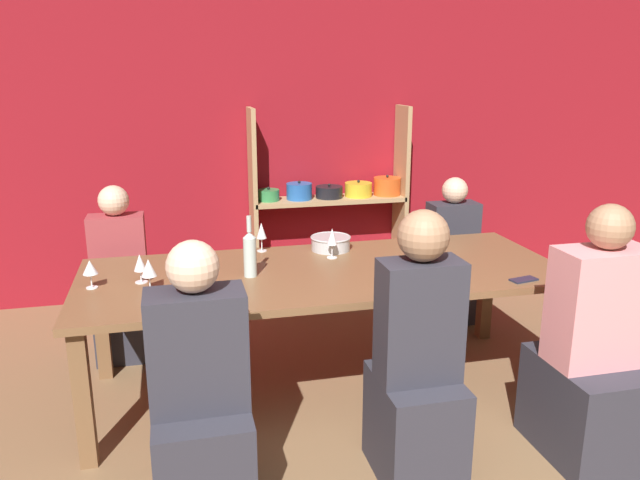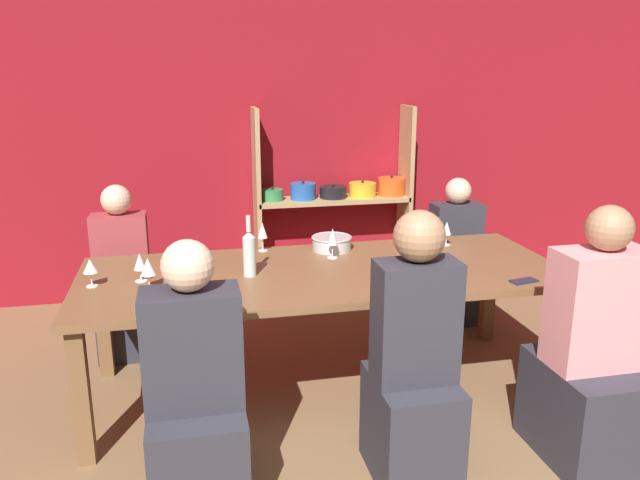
% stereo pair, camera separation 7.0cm
% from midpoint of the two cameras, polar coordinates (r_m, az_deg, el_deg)
% --- Properties ---
extents(wall_back_red, '(8.80, 0.06, 2.70)m').
position_cam_midpoint_polar(wall_back_red, '(5.22, -5.29, 9.82)').
color(wall_back_red, maroon).
rests_on(wall_back_red, ground_plane).
extents(shelf_unit, '(1.30, 0.30, 1.56)m').
position_cam_midpoint_polar(shelf_unit, '(5.25, 0.54, 1.11)').
color(shelf_unit, tan).
rests_on(shelf_unit, ground_plane).
extents(dining_table, '(2.73, 1.08, 0.75)m').
position_cam_midpoint_polar(dining_table, '(3.57, -0.19, -3.81)').
color(dining_table, brown).
rests_on(dining_table, ground_plane).
extents(mixing_bowl, '(0.26, 0.26, 0.09)m').
position_cam_midpoint_polar(mixing_bowl, '(3.93, 0.47, -0.23)').
color(mixing_bowl, '#B7BABC').
rests_on(mixing_bowl, dining_table).
extents(wine_bottle_green, '(0.07, 0.07, 0.34)m').
position_cam_midpoint_polar(wine_bottle_green, '(3.43, -7.01, -1.18)').
color(wine_bottle_green, '#B2C6C1').
rests_on(wine_bottle_green, dining_table).
extents(wine_glass_empty_a, '(0.08, 0.08, 0.17)m').
position_cam_midpoint_polar(wine_glass_empty_a, '(3.20, 7.37, -2.67)').
color(wine_glass_empty_a, white).
rests_on(wine_glass_empty_a, dining_table).
extents(wine_glass_white_a, '(0.06, 0.06, 0.18)m').
position_cam_midpoint_polar(wine_glass_white_a, '(3.74, 0.58, 0.21)').
color(wine_glass_white_a, white).
rests_on(wine_glass_white_a, dining_table).
extents(wine_glass_empty_b, '(0.06, 0.06, 0.18)m').
position_cam_midpoint_polar(wine_glass_empty_b, '(3.90, -5.89, 0.79)').
color(wine_glass_empty_b, white).
rests_on(wine_glass_empty_b, dining_table).
extents(wine_glass_empty_c, '(0.08, 0.08, 0.15)m').
position_cam_midpoint_polar(wine_glass_empty_c, '(3.45, -20.83, -2.41)').
color(wine_glass_empty_c, white).
rests_on(wine_glass_empty_c, dining_table).
extents(wine_glass_red_a, '(0.08, 0.08, 0.16)m').
position_cam_midpoint_polar(wine_glass_red_a, '(3.34, -15.97, -2.54)').
color(wine_glass_red_a, white).
rests_on(wine_glass_red_a, dining_table).
extents(wine_glass_red_b, '(0.07, 0.07, 0.15)m').
position_cam_midpoint_polar(wine_glass_red_b, '(3.25, 5.16, -2.58)').
color(wine_glass_red_b, white).
rests_on(wine_glass_red_b, dining_table).
extents(wine_glass_red_c, '(0.07, 0.07, 0.16)m').
position_cam_midpoint_polar(wine_glass_red_c, '(3.46, -16.70, -2.09)').
color(wine_glass_red_c, white).
rests_on(wine_glass_red_c, dining_table).
extents(wine_glass_white_b, '(0.06, 0.06, 0.16)m').
position_cam_midpoint_polar(wine_glass_white_b, '(4.11, 10.87, 1.03)').
color(wine_glass_white_b, white).
rests_on(wine_glass_white_b, dining_table).
extents(cell_phone, '(0.16, 0.10, 0.01)m').
position_cam_midpoint_polar(cell_phone, '(3.54, 17.59, -3.48)').
color(cell_phone, '#1E2338').
rests_on(cell_phone, dining_table).
extents(person_near_a, '(0.40, 0.50, 1.21)m').
position_cam_midpoint_polar(person_near_a, '(2.78, -11.56, -15.40)').
color(person_near_a, '#2D2D38').
rests_on(person_near_a, ground_plane).
extents(person_far_a, '(0.37, 0.46, 1.08)m').
position_cam_midpoint_polar(person_far_a, '(4.84, 11.43, -2.40)').
color(person_far_a, '#2D2D38').
rests_on(person_far_a, ground_plane).
extents(person_near_b, '(0.44, 0.55, 1.26)m').
position_cam_midpoint_polar(person_near_b, '(3.33, 23.07, -10.65)').
color(person_near_b, '#2D2D38').
rests_on(person_near_b, ground_plane).
extents(person_far_b, '(0.35, 0.44, 1.14)m').
position_cam_midpoint_polar(person_far_b, '(4.33, -18.11, -4.63)').
color(person_far_b, '#2D2D38').
rests_on(person_far_b, ground_plane).
extents(person_near_c, '(0.36, 0.46, 1.28)m').
position_cam_midpoint_polar(person_near_c, '(2.93, 8.15, -12.53)').
color(person_near_c, '#2D2D38').
rests_on(person_near_c, ground_plane).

